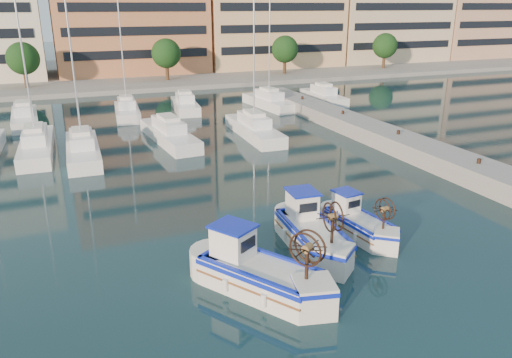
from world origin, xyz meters
name	(u,v)px	position (x,y,z in m)	size (l,w,h in m)	color
ground	(350,263)	(0.00, 0.00, 0.00)	(300.00, 300.00, 0.00)	#17373E
quay	(454,164)	(13.00, 8.00, 0.60)	(3.00, 60.00, 1.20)	gray
waterfront	(181,1)	(9.23, 65.04, 11.10)	(180.00, 40.00, 25.60)	gray
yacht_marina	(153,124)	(-3.09, 27.50, 0.53)	(36.47, 22.41, 11.50)	white
fishing_boat_a	(257,271)	(-4.56, -0.56, 0.87)	(4.29, 5.16, 3.15)	silver
fishing_boat_b	(311,231)	(-0.91, 1.91, 0.83)	(2.33, 4.92, 3.02)	silver
fishing_boat_c	(358,222)	(1.81, 2.27, 0.68)	(2.09, 4.03, 2.46)	silver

